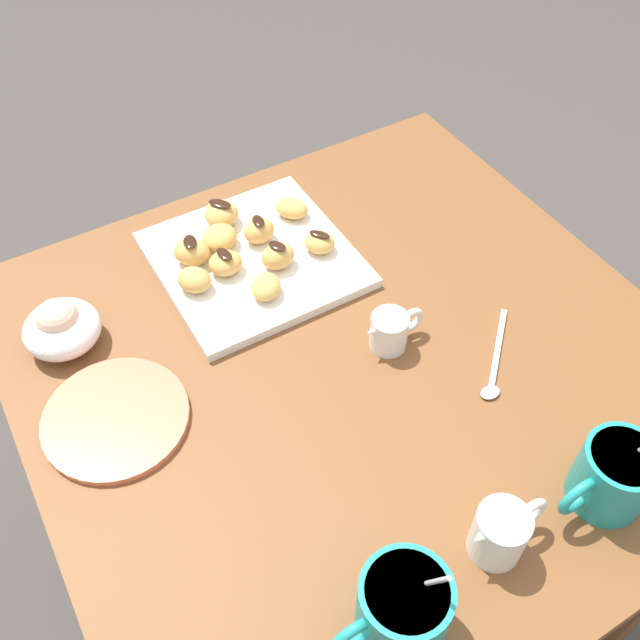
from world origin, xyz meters
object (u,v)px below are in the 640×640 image
beignet_1 (194,280)px  pastry_plate_square (254,259)px  chocolate_sauce_pitcher (391,331)px  beignet_4 (225,263)px  beignet_8 (320,242)px  coffee_mug_teal_left (613,475)px  saucer_coral_left (116,418)px  beignet_0 (192,252)px  beignet_2 (292,208)px  beignet_5 (266,287)px  dining_table (351,416)px  ice_cream_bowl (61,327)px  beignet_3 (259,231)px  coffee_mug_teal_right (402,607)px  beignet_9 (278,256)px  beignet_7 (220,238)px  cream_pitcher_white (501,531)px  beignet_6 (221,214)px

beignet_1 → pastry_plate_square: bearing=-170.4°
chocolate_sauce_pitcher → beignet_4: bearing=-59.0°
chocolate_sauce_pitcher → beignet_8: chocolate_sauce_pitcher is taller
coffee_mug_teal_left → beignet_4: 0.59m
saucer_coral_left → beignet_0: (-0.20, -0.20, 0.03)m
beignet_2 → beignet_5: size_ratio=1.04×
dining_table → beignet_8: (-0.06, -0.20, 0.17)m
saucer_coral_left → beignet_1: (-0.18, -0.15, 0.03)m
beignet_1 → ice_cream_bowl: bearing=-2.8°
dining_table → beignet_3: (0.01, -0.26, 0.17)m
saucer_coral_left → coffee_mug_teal_left: bearing=139.6°
coffee_mug_teal_right → saucer_coral_left: size_ratio=0.76×
beignet_0 → beignet_9: (-0.11, 0.07, -0.00)m
ice_cream_bowl → beignet_1: 0.19m
beignet_1 → beignet_7: bearing=-138.2°
beignet_3 → beignet_8: 0.09m
dining_table → pastry_plate_square: (0.03, -0.24, 0.15)m
beignet_3 → beignet_9: bearing=88.7°
cream_pitcher_white → ice_cream_bowl: (0.32, -0.53, -0.01)m
beignet_6 → beignet_7: (0.03, 0.05, -0.00)m
beignet_5 → beignet_9: (-0.04, -0.04, 0.00)m
dining_table → pastry_plate_square: pastry_plate_square is taller
coffee_mug_teal_left → beignet_7: coffee_mug_teal_left is taller
pastry_plate_square → saucer_coral_left: (0.28, 0.16, -0.00)m
pastry_plate_square → chocolate_sauce_pitcher: size_ratio=3.06×
beignet_2 → beignet_6: size_ratio=1.00×
coffee_mug_teal_left → beignet_2: bearing=-82.4°
saucer_coral_left → beignet_3: bearing=-148.0°
beignet_3 → beignet_8: (-0.07, 0.07, -0.00)m
beignet_2 → saucer_coral_left: bearing=29.9°
coffee_mug_teal_right → beignet_6: size_ratio=2.65×
cream_pitcher_white → beignet_3: size_ratio=2.17×
chocolate_sauce_pitcher → beignet_0: size_ratio=1.69×
beignet_5 → pastry_plate_square: bearing=-103.7°
pastry_plate_square → coffee_mug_teal_left: bearing=107.6°
dining_table → coffee_mug_teal_left: coffee_mug_teal_left is taller
beignet_0 → beignet_8: size_ratio=1.16×
coffee_mug_teal_right → beignet_5: coffee_mug_teal_right is taller
chocolate_sauce_pitcher → beignet_6: 0.34m
chocolate_sauce_pitcher → cream_pitcher_white: bearing=78.5°
beignet_6 → beignet_9: bearing=103.9°
beignet_6 → beignet_8: bearing=128.1°
coffee_mug_teal_right → beignet_0: coffee_mug_teal_right is taller
coffee_mug_teal_right → beignet_2: bearing=-109.1°
beignet_8 → beignet_7: bearing=-33.3°
beignet_9 → pastry_plate_square: bearing=-58.7°
coffee_mug_teal_left → beignet_7: (0.21, -0.60, -0.02)m
coffee_mug_teal_right → beignet_0: bearing=-92.9°
beignet_2 → beignet_6: bearing=-20.6°
beignet_2 → beignet_5: (0.11, 0.13, -0.00)m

